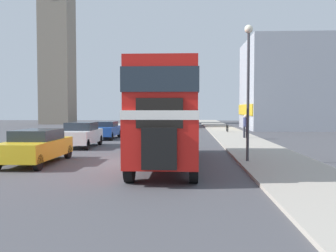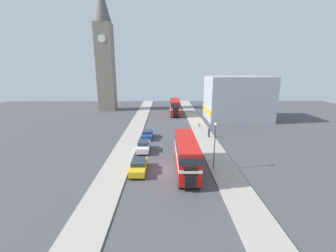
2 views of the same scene
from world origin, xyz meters
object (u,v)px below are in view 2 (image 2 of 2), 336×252
at_px(bus_distant, 175,106).
at_px(church_tower, 105,49).
at_px(pedestrian_walking, 209,132).
at_px(street_lamp, 215,139).
at_px(bicycle_on_pavement, 199,125).
at_px(car_parked_far, 147,134).
at_px(double_decker_bus, 186,152).
at_px(car_parked_mid, 144,146).
at_px(car_parked_near, 139,166).

relative_size(bus_distant, church_tower, 0.29).
distance_m(pedestrian_walking, street_lamp, 13.59).
bearing_deg(bicycle_on_pavement, pedestrian_walking, -85.06).
bearing_deg(bus_distant, bicycle_on_pavement, -71.18).
bearing_deg(street_lamp, car_parked_far, 125.02).
bearing_deg(bus_distant, church_tower, 158.78).
distance_m(double_decker_bus, car_parked_mid, 9.10).
distance_m(bus_distant, car_parked_near, 35.08).
bearing_deg(pedestrian_walking, car_parked_far, -179.36).
xyz_separation_m(bus_distant, car_parked_near, (-5.86, -34.55, -1.62)).
bearing_deg(pedestrian_walking, car_parked_mid, -149.26).
bearing_deg(street_lamp, car_parked_mid, 144.69).
bearing_deg(church_tower, car_parked_mid, -68.57).
distance_m(double_decker_bus, church_tower, 48.73).
distance_m(bus_distant, pedestrian_walking, 21.60).
bearing_deg(church_tower, bus_distant, -21.22).
height_order(car_parked_far, street_lamp, street_lamp).
height_order(double_decker_bus, bicycle_on_pavement, double_decker_bus).
bearing_deg(pedestrian_walking, church_tower, 131.14).
bearing_deg(street_lamp, church_tower, 118.90).
bearing_deg(street_lamp, pedestrian_walking, 81.65).
relative_size(bus_distant, car_parked_far, 2.36).
relative_size(bus_distant, car_parked_near, 2.16).
bearing_deg(bus_distant, car_parked_mid, -102.09).
relative_size(double_decker_bus, bus_distant, 1.03).
bearing_deg(double_decker_bus, bicycle_on_pavement, 77.22).
distance_m(car_parked_far, bicycle_on_pavement, 12.86).
distance_m(double_decker_bus, car_parked_far, 14.61).
bearing_deg(bus_distant, car_parked_far, -105.45).
bearing_deg(car_parked_mid, bus_distant, 77.91).
relative_size(car_parked_mid, car_parked_far, 1.00).
bearing_deg(car_parked_near, car_parked_far, 89.83).
bearing_deg(pedestrian_walking, street_lamp, -98.35).
height_order(car_parked_mid, car_parked_far, car_parked_mid).
height_order(pedestrian_walking, bicycle_on_pavement, pedestrian_walking).
bearing_deg(bus_distant, double_decker_bus, -90.22).
height_order(double_decker_bus, pedestrian_walking, double_decker_bus).
bearing_deg(pedestrian_walking, double_decker_bus, -111.75).
xyz_separation_m(bicycle_on_pavement, church_tower, (-24.32, 21.17, 16.86)).
relative_size(bus_distant, pedestrian_walking, 5.35).
height_order(bicycle_on_pavement, church_tower, church_tower).
height_order(bus_distant, pedestrian_walking, bus_distant).
relative_size(car_parked_far, bicycle_on_pavement, 2.35).
relative_size(car_parked_near, car_parked_far, 1.09).
height_order(car_parked_far, bicycle_on_pavement, car_parked_far).
bearing_deg(pedestrian_walking, car_parked_near, -129.16).
bearing_deg(car_parked_mid, car_parked_far, 89.27).
bearing_deg(church_tower, car_parked_far, -64.16).
xyz_separation_m(pedestrian_walking, bicycle_on_pavement, (-0.64, 7.40, -0.67)).
bearing_deg(bicycle_on_pavement, street_lamp, -93.59).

